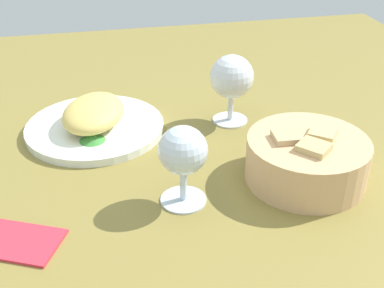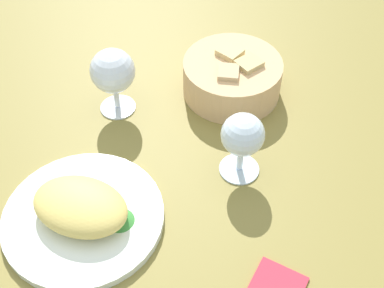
{
  "view_description": "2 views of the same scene",
  "coord_description": "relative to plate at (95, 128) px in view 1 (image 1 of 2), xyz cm",
  "views": [
    {
      "loc": [
        68.25,
        -13.66,
        43.51
      ],
      "look_at": [
        2.24,
        0.5,
        3.68
      ],
      "focal_mm": 46.86,
      "sensor_mm": 36.0,
      "label": 1
    },
    {
      "loc": [
        7.14,
        -56.4,
        65.7
      ],
      "look_at": [
        3.68,
        -1.99,
        4.91
      ],
      "focal_mm": 47.96,
      "sensor_mm": 36.0,
      "label": 2
    }
  ],
  "objects": [
    {
      "name": "ground_plane",
      "position": [
        12.0,
        14.13,
        -1.7
      ],
      "size": [
        140.0,
        140.0,
        2.0
      ],
      "primitive_type": "cube",
      "color": "olive"
    },
    {
      "name": "plate",
      "position": [
        0.0,
        0.0,
        0.0
      ],
      "size": [
        24.42,
        24.42,
        1.4
      ],
      "primitive_type": "cylinder",
      "color": "white",
      "rests_on": "ground_plane"
    },
    {
      "name": "omelette",
      "position": [
        0.0,
        0.0,
        2.95
      ],
      "size": [
        17.26,
        14.44,
        4.5
      ],
      "primitive_type": "ellipsoid",
      "rotation": [
        0.0,
        0.0,
        -0.32
      ],
      "color": "#DEC162",
      "rests_on": "plate"
    },
    {
      "name": "lettuce_garnish",
      "position": [
        5.78,
        -0.66,
        1.24
      ],
      "size": [
        4.38,
        4.38,
        1.08
      ],
      "primitive_type": "cone",
      "color": "#3B8C39",
      "rests_on": "plate"
    },
    {
      "name": "bread_basket",
      "position": [
        21.97,
        30.49,
        2.88
      ],
      "size": [
        18.16,
        18.16,
        7.87
      ],
      "color": "tan",
      "rests_on": "ground_plane"
    },
    {
      "name": "wine_glass_near",
      "position": [
        23.5,
        11.38,
        7.07
      ],
      "size": [
        6.86,
        6.86,
        11.88
      ],
      "color": "silver",
      "rests_on": "ground_plane"
    },
    {
      "name": "wine_glass_far",
      "position": [
        1.23,
        24.63,
        7.63
      ],
      "size": [
        7.86,
        7.86,
        12.72
      ],
      "color": "silver",
      "rests_on": "ground_plane"
    },
    {
      "name": "folded_napkin",
      "position": [
        27.83,
        -11.2,
        -0.3
      ],
      "size": [
        10.98,
        12.92,
        0.8
      ],
      "primitive_type": "cube",
      "rotation": [
        0.0,
        0.0,
        1.14
      ],
      "color": "#D42F40",
      "rests_on": "ground_plane"
    }
  ]
}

